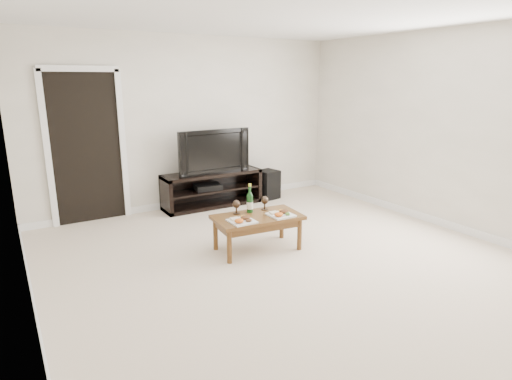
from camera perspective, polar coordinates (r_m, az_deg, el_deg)
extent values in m
plane|color=beige|center=(4.72, 5.10, -10.00)|extent=(5.50, 5.50, 0.00)
cube|color=silver|center=(6.75, -8.79, 8.84)|extent=(5.00, 0.04, 2.60)
cube|color=white|center=(4.34, 5.95, 23.26)|extent=(5.00, 5.50, 0.04)
cube|color=black|center=(6.33, -21.66, 5.09)|extent=(0.90, 0.02, 2.05)
cube|color=black|center=(6.77, -5.85, 0.13)|extent=(1.58, 0.45, 0.55)
imported|color=black|center=(6.65, -5.99, 5.24)|extent=(1.17, 0.18, 0.67)
cube|color=black|center=(6.72, -6.45, 0.43)|extent=(0.44, 0.36, 0.08)
cube|color=black|center=(7.19, 1.57, 0.76)|extent=(0.37, 0.37, 0.48)
cube|color=brown|center=(5.04, 0.20, -5.71)|extent=(1.06, 0.64, 0.42)
cube|color=white|center=(4.75, -1.90, -3.90)|extent=(0.27, 0.27, 0.07)
cube|color=white|center=(4.97, 3.32, -3.07)|extent=(0.27, 0.27, 0.07)
cylinder|color=#0E3611|center=(5.05, -0.83, -1.09)|extent=(0.07, 0.07, 0.35)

